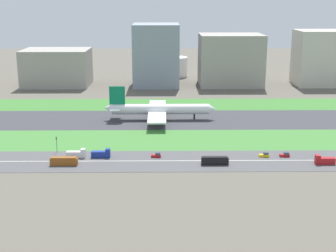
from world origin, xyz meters
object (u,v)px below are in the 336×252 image
car_2 (157,155)px  office_tower (230,60)px  car_0 (285,155)px  terminal_building (57,67)px  hangar_building (156,55)px  truck_0 (77,154)px  car_3 (264,155)px  airliner (158,109)px  bus_1 (64,161)px  truck_2 (324,161)px  bus_0 (215,161)px  traffic_light (57,143)px  cargo_warehouse (326,58)px  fuel_tank_centre (213,68)px  truck_1 (101,154)px  fuel_tank_west (173,67)px

car_2 → office_tower: office_tower is taller
car_2 → car_0: same height
terminal_building → hangar_building: 80.32m
truck_0 → car_3: size_ratio=1.91×
car_0 → terminal_building: 229.69m
car_3 → airliner: bearing=125.4°
bus_1 → truck_2: 111.07m
terminal_building → office_tower: (139.42, 0.00, 5.87)m
car_0 → bus_0: size_ratio=0.38×
car_2 → traffic_light: bearing=170.1°
traffic_light → bus_1: bearing=-69.3°
car_2 → hangar_building: size_ratio=0.09×
truck_2 → hangar_building: size_ratio=0.17×
terminal_building → cargo_warehouse: cargo_warehouse is taller
fuel_tank_centre → cargo_warehouse: bearing=-27.7°
bus_0 → car_0: bearing=-162.9°
airliner → traffic_light: 75.62m
truck_0 → bus_1: bearing=-110.2°
truck_2 → car_2: bearing=-7.9°
truck_2 → bus_1: bearing=-0.0°
truck_1 → traffic_light: bearing=159.6°
truck_1 → bus_0: bearing=-11.4°
fuel_tank_west → car_3: bearing=-81.1°
hangar_building → fuel_tank_centre: hangar_building is taller
fuel_tank_west → bus_1: bearing=-102.3°
traffic_light → terminal_building: terminal_building is taller
car_3 → truck_1: size_ratio=0.52×
car_0 → office_tower: bearing=90.0°
car_2 → office_tower: 191.85m
car_0 → cargo_warehouse: cargo_warehouse is taller
airliner → bus_1: 87.40m
hangar_building → cargo_warehouse: size_ratio=1.02×
truck_0 → bus_1: (-3.69, -10.00, 0.15)m
traffic_light → truck_1: bearing=-20.4°
office_tower → hangar_building: bearing=180.0°
hangar_building → office_tower: size_ratio=0.98×
bus_0 → truck_2: bearing=180.0°
fuel_tank_centre → truck_0: bearing=-110.3°
car_3 → fuel_tank_centre: (-0.08, 227.00, 6.88)m
car_2 → truck_2: 72.56m
airliner → fuel_tank_centre: bearing=73.1°
terminal_building → cargo_warehouse: 216.15m
truck_1 → terminal_building: size_ratio=0.16×
bus_1 → office_tower: (96.69, 192.00, 18.52)m
truck_1 → bus_0: truck_1 is taller
car_0 → terminal_building: size_ratio=0.08×
car_3 → cargo_warehouse: bearing=64.8°
truck_2 → traffic_light: (-117.86, 17.99, 2.62)m
bus_1 → traffic_light: size_ratio=1.61×
car_0 → terminal_building: terminal_building is taller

